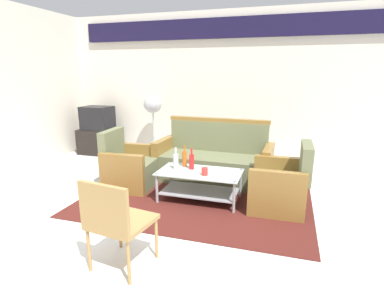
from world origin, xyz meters
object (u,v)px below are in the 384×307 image
(armchair_right, at_px, (280,187))
(coffee_table, at_px, (200,181))
(couch, at_px, (214,162))
(bottle_clear, at_px, (176,161))
(cup, at_px, (205,171))
(bottle_red, at_px, (192,161))
(pedestal_fan, at_px, (153,108))
(television, at_px, (98,118))
(bottle_orange, at_px, (185,158))
(tv_stand, at_px, (99,141))
(armchair_left, at_px, (130,168))
(wicker_chair, at_px, (115,218))

(armchair_right, distance_m, coffee_table, 1.04)
(couch, relative_size, armchair_right, 2.14)
(bottle_clear, bearing_deg, cup, -16.96)
(bottle_red, relative_size, pedestal_fan, 0.23)
(bottle_clear, bearing_deg, bottle_red, 17.74)
(cup, bearing_deg, television, 145.97)
(armchair_right, relative_size, television, 1.39)
(bottle_clear, bearing_deg, bottle_orange, 64.70)
(armchair_right, bearing_deg, tv_stand, 65.12)
(couch, bearing_deg, bottle_orange, 70.66)
(couch, height_order, armchair_left, couch)
(bottle_orange, bearing_deg, bottle_red, -34.57)
(coffee_table, distance_m, bottle_clear, 0.42)
(armchair_right, xyz_separation_m, tv_stand, (-3.77, 1.72, -0.03))
(coffee_table, bearing_deg, armchair_right, 3.74)
(armchair_right, relative_size, bottle_red, 2.96)
(tv_stand, height_order, television, television)
(armchair_left, height_order, pedestal_fan, pedestal_fan)
(couch, bearing_deg, wicker_chair, 85.99)
(armchair_right, distance_m, wicker_chair, 2.19)
(armchair_right, height_order, cup, armchair_right)
(bottle_clear, bearing_deg, pedestal_fan, 122.10)
(bottle_red, bearing_deg, television, 146.57)
(coffee_table, relative_size, bottle_clear, 3.68)
(armchair_left, bearing_deg, tv_stand, -138.27)
(bottle_red, relative_size, bottle_clear, 0.96)
(armchair_left, xyz_separation_m, pedestal_fan, (-0.33, 1.63, 0.73))
(couch, bearing_deg, coffee_table, 92.34)
(tv_stand, bearing_deg, bottle_orange, -33.33)
(armchair_right, distance_m, pedestal_fan, 3.16)
(couch, height_order, bottle_orange, couch)
(couch, distance_m, bottle_clear, 0.91)
(bottle_clear, xyz_separation_m, cup, (0.44, -0.13, -0.06))
(couch, distance_m, armchair_right, 1.30)
(coffee_table, distance_m, wicker_chair, 1.72)
(coffee_table, distance_m, television, 3.30)
(armchair_right, xyz_separation_m, cup, (-0.94, -0.19, 0.17))
(bottle_red, bearing_deg, tv_stand, 146.61)
(coffee_table, relative_size, pedestal_fan, 0.87)
(couch, xyz_separation_m, bottle_orange, (-0.26, -0.67, 0.21))
(armchair_left, xyz_separation_m, bottle_clear, (0.81, -0.20, 0.24))
(cup, bearing_deg, armchair_right, 11.54)
(coffee_table, distance_m, pedestal_fan, 2.47)
(tv_stand, bearing_deg, cup, -34.00)
(pedestal_fan, bearing_deg, bottle_red, -52.53)
(pedestal_fan, xyz_separation_m, wicker_chair, (1.22, -3.51, -0.52))
(cup, bearing_deg, armchair_left, 165.20)
(bottle_orange, xyz_separation_m, pedestal_fan, (-1.22, 1.67, 0.49))
(bottle_orange, bearing_deg, pedestal_fan, 126.11)
(cup, bearing_deg, couch, 96.44)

